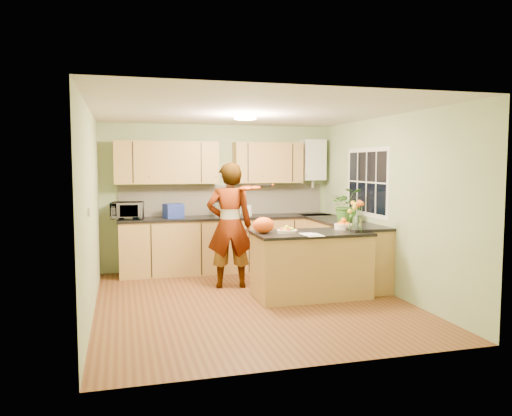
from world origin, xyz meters
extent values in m
plane|color=brown|center=(0.00, 0.00, 0.00)|extent=(4.50, 4.50, 0.00)
cube|color=silver|center=(0.00, 0.00, 2.50)|extent=(4.00, 4.50, 0.02)
cube|color=#8FA676|center=(0.00, 2.25, 1.25)|extent=(4.00, 0.02, 2.50)
cube|color=#8FA676|center=(0.00, -2.25, 1.25)|extent=(4.00, 0.02, 2.50)
cube|color=#8FA676|center=(-2.00, 0.00, 1.25)|extent=(0.02, 4.50, 2.50)
cube|color=#8FA676|center=(2.00, 0.00, 1.25)|extent=(0.02, 4.50, 2.50)
cube|color=#A88043|center=(0.10, 1.95, 0.45)|extent=(3.60, 0.60, 0.90)
cube|color=black|center=(0.10, 1.94, 0.92)|extent=(3.64, 0.62, 0.04)
cube|color=#A88043|center=(1.70, 0.85, 0.45)|extent=(0.60, 2.20, 0.90)
cube|color=black|center=(1.69, 0.85, 0.92)|extent=(0.62, 2.24, 0.04)
cube|color=silver|center=(0.10, 2.23, 1.20)|extent=(3.60, 0.02, 0.52)
cube|color=#A88043|center=(-0.90, 2.08, 1.85)|extent=(1.70, 0.34, 0.70)
cube|color=#A88043|center=(0.85, 2.08, 1.85)|extent=(1.20, 0.34, 0.70)
cube|color=white|center=(1.70, 2.09, 1.90)|extent=(0.40, 0.30, 0.72)
cylinder|color=#B2B2B7|center=(1.70, 2.09, 1.50)|extent=(0.06, 0.06, 0.20)
cube|color=white|center=(1.99, 0.60, 1.55)|extent=(0.01, 1.30, 1.05)
cube|color=black|center=(1.99, 0.60, 1.55)|extent=(0.01, 1.18, 0.92)
cube|color=white|center=(-1.99, -0.60, 1.30)|extent=(0.02, 0.09, 0.09)
cylinder|color=#FFEABF|center=(0.00, 0.30, 2.46)|extent=(0.30, 0.30, 0.06)
cylinder|color=white|center=(0.00, 0.30, 2.49)|extent=(0.10, 0.10, 0.02)
cube|color=#A88043|center=(0.86, 0.00, 0.43)|extent=(1.53, 0.77, 0.86)
cube|color=black|center=(0.86, 0.00, 0.88)|extent=(1.57, 0.80, 0.04)
cylinder|color=beige|center=(0.51, 0.00, 0.92)|extent=(0.27, 0.27, 0.04)
cylinder|color=beige|center=(1.41, 0.15, 0.94)|extent=(0.26, 0.26, 0.08)
cylinder|color=silver|center=(1.46, -0.18, 1.01)|extent=(0.11, 0.11, 0.22)
ellipsoid|color=#FA5614|center=(0.19, 0.05, 1.01)|extent=(0.31, 0.27, 0.22)
cube|color=white|center=(0.76, -0.30, 0.91)|extent=(0.23, 0.31, 0.01)
imported|color=tan|center=(-0.11, 0.82, 0.93)|extent=(0.74, 0.54, 1.85)
imported|color=white|center=(-1.55, 1.97, 1.08)|extent=(0.54, 0.41, 0.27)
cube|color=navy|center=(-0.82, 1.91, 1.06)|extent=(0.35, 0.30, 0.24)
cylinder|color=#B2B2B7|center=(-0.06, 1.94, 1.06)|extent=(0.17, 0.17, 0.24)
sphere|color=black|center=(-0.06, 1.94, 1.22)|extent=(0.09, 0.09, 0.09)
cylinder|color=beige|center=(0.27, 1.95, 1.03)|extent=(0.13, 0.13, 0.19)
cylinder|color=white|center=(0.46, 1.91, 1.03)|extent=(0.15, 0.15, 0.18)
imported|color=#397125|center=(1.70, 0.68, 1.20)|extent=(0.55, 0.51, 0.52)
camera|label=1|loc=(-1.64, -6.32, 1.82)|focal=35.00mm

